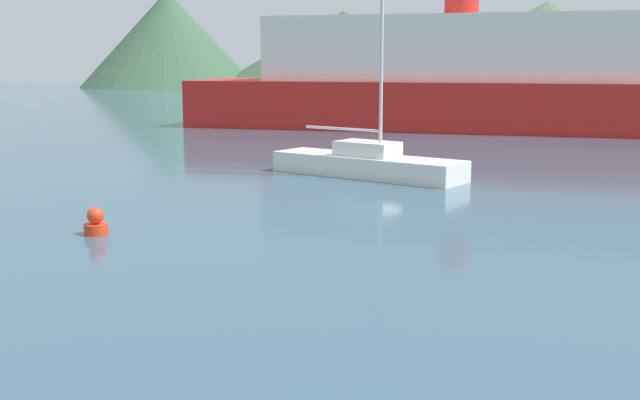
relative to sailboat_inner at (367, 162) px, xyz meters
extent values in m
cube|color=white|center=(0.00, 0.00, -0.15)|extent=(7.34, 4.22, 0.73)
cube|color=white|center=(0.00, 0.00, 0.47)|extent=(2.46, 1.94, 0.51)
cylinder|color=#BCBCC1|center=(0.50, -0.19, 5.33)|extent=(0.12, 0.12, 10.23)
cylinder|color=#BCBCC1|center=(-1.01, 0.38, 1.11)|extent=(3.05, 1.23, 0.10)
cube|color=red|center=(0.92, 21.06, 0.89)|extent=(32.26, 8.05, 2.81)
cube|color=silver|center=(0.92, 21.06, 4.18)|extent=(22.58, 6.84, 3.77)
cylinder|color=red|center=(0.92, 21.06, 6.87)|extent=(2.00, 2.00, 1.60)
cylinder|color=red|center=(-4.11, -11.08, -0.39)|extent=(0.57, 0.57, 0.26)
sphere|color=red|center=(-4.11, -11.08, -0.07)|extent=(0.40, 0.40, 0.40)
cone|color=#38563D|center=(-48.46, 82.59, 6.49)|extent=(26.08, 26.08, 14.01)
cone|color=#38563D|center=(-23.86, 91.02, 5.08)|extent=(39.19, 39.19, 11.20)
cone|color=#4C6647|center=(5.53, 89.27, 5.45)|extent=(45.82, 45.82, 11.94)
camera|label=1|loc=(6.04, -27.47, 3.57)|focal=45.00mm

